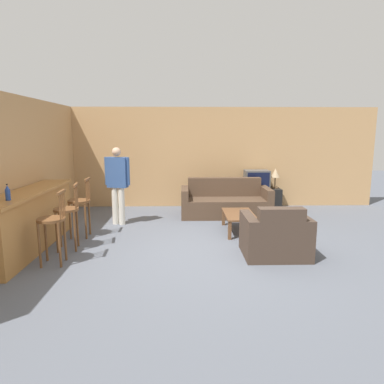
{
  "coord_description": "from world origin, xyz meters",
  "views": [
    {
      "loc": [
        -0.35,
        -5.43,
        1.96
      ],
      "look_at": [
        -0.2,
        0.9,
        0.85
      ],
      "focal_mm": 32.0,
      "sensor_mm": 36.0,
      "label": 1
    }
  ],
  "objects": [
    {
      "name": "tv_unit",
      "position": [
        1.53,
        3.25,
        0.26
      ],
      "size": [
        1.23,
        0.52,
        0.53
      ],
      "color": "black",
      "rests_on": "ground_plane"
    },
    {
      "name": "person_by_window",
      "position": [
        -1.75,
        1.77,
        0.93
      ],
      "size": [
        0.54,
        0.25,
        1.65
      ],
      "color": "silver",
      "rests_on": "ground_plane"
    },
    {
      "name": "bar_counter",
      "position": [
        -2.92,
        0.18,
        0.51
      ],
      "size": [
        0.55,
        2.75,
        1.01
      ],
      "color": "#A87038",
      "rests_on": "ground_plane"
    },
    {
      "name": "tv",
      "position": [
        1.53,
        3.25,
        0.76
      ],
      "size": [
        0.62,
        0.44,
        0.47
      ],
      "color": "#4C4C4C",
      "rests_on": "tv_unit"
    },
    {
      "name": "bottle",
      "position": [
        -2.84,
        -0.61,
        1.11
      ],
      "size": [
        0.07,
        0.07,
        0.23
      ],
      "color": "#234293",
      "rests_on": "bar_counter"
    },
    {
      "name": "bar_chair_far",
      "position": [
        -2.29,
        0.88,
        0.61
      ],
      "size": [
        0.42,
        0.42,
        1.12
      ],
      "color": "brown",
      "rests_on": "ground_plane"
    },
    {
      "name": "ground_plane",
      "position": [
        0.0,
        0.0,
        0.0
      ],
      "size": [
        24.0,
        24.0,
        0.0
      ],
      "primitive_type": "plane",
      "color": "#565B66"
    },
    {
      "name": "wall_left",
      "position": [
        -3.26,
        1.3,
        1.3
      ],
      "size": [
        0.08,
        8.6,
        2.6
      ],
      "color": "tan",
      "rests_on": "ground_plane"
    },
    {
      "name": "table_lamp",
      "position": [
        2.01,
        3.25,
        0.91
      ],
      "size": [
        0.23,
        0.23,
        0.52
      ],
      "color": "brown",
      "rests_on": "tv_unit"
    },
    {
      "name": "coffee_table",
      "position": [
        0.74,
        1.14,
        0.32
      ],
      "size": [
        0.58,
        1.08,
        0.37
      ],
      "color": "brown",
      "rests_on": "ground_plane"
    },
    {
      "name": "bar_chair_near",
      "position": [
        -2.29,
        -0.49,
        0.61
      ],
      "size": [
        0.43,
        0.43,
        1.12
      ],
      "color": "brown",
      "rests_on": "ground_plane"
    },
    {
      "name": "wall_back",
      "position": [
        0.0,
        3.6,
        1.3
      ],
      "size": [
        9.4,
        0.08,
        2.6
      ],
      "color": "tan",
      "rests_on": "ground_plane"
    },
    {
      "name": "armchair_near",
      "position": [
        1.11,
        -0.23,
        0.31
      ],
      "size": [
        1.01,
        0.86,
        0.85
      ],
      "color": "#423328",
      "rests_on": "ground_plane"
    },
    {
      "name": "bar_chair_mid",
      "position": [
        -2.29,
        0.17,
        0.61
      ],
      "size": [
        0.47,
        0.47,
        1.12
      ],
      "color": "brown",
      "rests_on": "ground_plane"
    },
    {
      "name": "couch_far",
      "position": [
        0.64,
        2.5,
        0.31
      ],
      "size": [
        2.08,
        0.9,
        0.87
      ],
      "color": "#4C3828",
      "rests_on": "ground_plane"
    }
  ]
}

